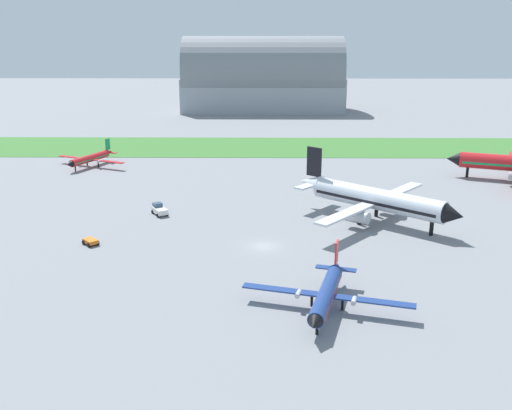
% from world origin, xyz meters
% --- Properties ---
extents(ground_plane, '(600.00, 600.00, 0.00)m').
position_xyz_m(ground_plane, '(0.00, 0.00, 0.00)').
color(ground_plane, gray).
extents(grass_taxiway_strip, '(360.00, 28.00, 0.08)m').
position_xyz_m(grass_taxiway_strip, '(0.00, 76.60, 0.04)').
color(grass_taxiway_strip, '#3D7533').
rests_on(grass_taxiway_strip, ground_plane).
extents(airplane_midfield_jet, '(26.50, 25.85, 11.32)m').
position_xyz_m(airplane_midfield_jet, '(18.84, 12.04, 4.08)').
color(airplane_midfield_jet, silver).
rests_on(airplane_midfield_jet, ground_plane).
extents(airplane_foreground_turboprop, '(20.08, 17.33, 6.14)m').
position_xyz_m(airplane_foreground_turboprop, '(7.38, -20.94, 2.25)').
color(airplane_foreground_turboprop, navy).
rests_on(airplane_foreground_turboprop, ground_plane).
extents(airplane_taxiing_turboprop, '(17.72, 15.38, 5.67)m').
position_xyz_m(airplane_taxiing_turboprop, '(-41.25, 52.53, 2.08)').
color(airplane_taxiing_turboprop, red).
rests_on(airplane_taxiing_turboprop, ground_plane).
extents(baggage_cart_near_gate, '(2.91, 2.93, 0.90)m').
position_xyz_m(baggage_cart_near_gate, '(-26.62, 0.33, 0.57)').
color(baggage_cart_near_gate, orange).
rests_on(baggage_cart_near_gate, ground_plane).
extents(pushback_tug_midfield, '(3.41, 4.01, 1.95)m').
position_xyz_m(pushback_tug_midfield, '(-18.60, 15.55, 0.91)').
color(pushback_tug_midfield, white).
rests_on(pushback_tug_midfield, ground_plane).
extents(hangar_distant, '(62.81, 26.18, 28.59)m').
position_xyz_m(hangar_distant, '(-0.18, 149.97, 12.66)').
color(hangar_distant, '#9399A3').
rests_on(hangar_distant, ground_plane).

